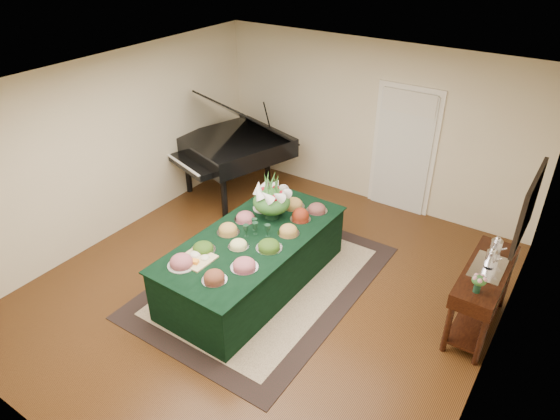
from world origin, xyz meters
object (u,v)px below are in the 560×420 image
Objects in this scene: buffet_table at (254,260)px; grand_piano at (234,146)px; mahogany_sideboard at (484,283)px; floral_centerpiece at (272,197)px.

buffet_table is 1.29× the size of grand_piano.
mahogany_sideboard is at bearing -13.48° from grand_piano.
floral_centerpiece is 2.17m from grand_piano.
grand_piano is at bearing 141.64° from floral_centerpiece.
buffet_table is 2.64m from grand_piano.
floral_centerpiece is (-0.08, 0.53, 0.69)m from buffet_table.
grand_piano is at bearing 133.43° from buffet_table.
buffet_table is 2.82m from mahogany_sideboard.
grand_piano is at bearing 166.52° from mahogany_sideboard.
floral_centerpiece reaches higher than buffet_table.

